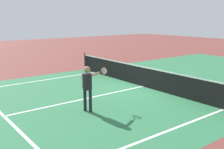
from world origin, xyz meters
TOP-DOWN VIEW (x-y plane):
  - ground_plane at (0.00, 0.00)m, footprint 60.00×60.00m
  - court_surface_inbounds at (0.00, 0.00)m, footprint 10.62×24.40m
  - line_service_near at (0.00, -6.40)m, footprint 8.22×0.10m
  - line_center_service at (0.00, -3.20)m, footprint 0.10×6.40m
  - net at (0.00, 0.00)m, footprint 10.41×0.09m
  - player_near at (1.28, -3.89)m, footprint 0.53×1.17m

SIDE VIEW (x-z plane):
  - ground_plane at x=0.00m, z-range 0.00..0.00m
  - court_surface_inbounds at x=0.00m, z-range 0.00..0.00m
  - line_service_near at x=0.00m, z-range 0.00..0.01m
  - line_center_service at x=0.00m, z-range 0.00..0.01m
  - net at x=0.00m, z-range -0.04..1.03m
  - player_near at x=1.28m, z-range 0.19..1.80m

